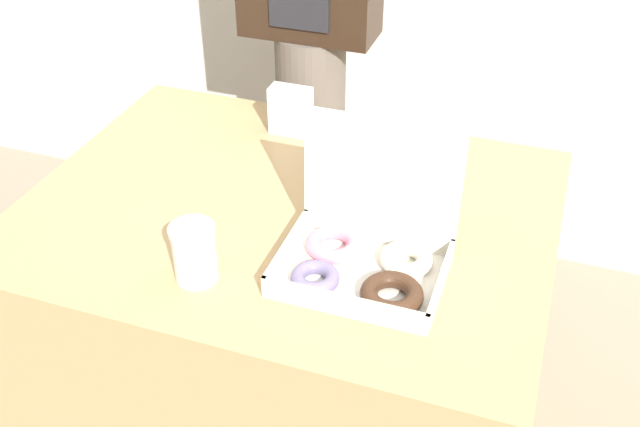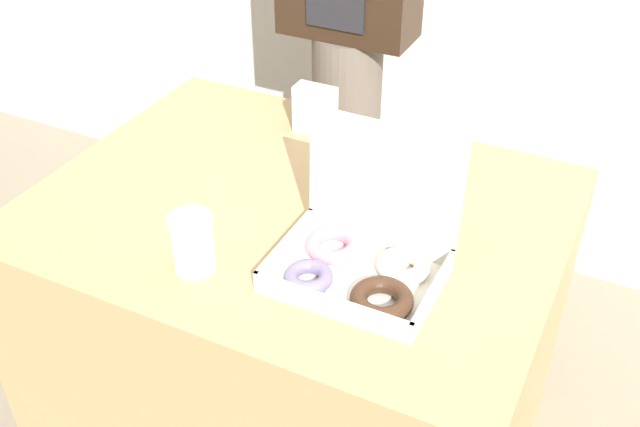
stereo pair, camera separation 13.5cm
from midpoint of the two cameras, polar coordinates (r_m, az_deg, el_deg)
The scene contains 5 objects.
table at distance 1.78m, azimuth -4.35°, elevation -9.75°, with size 1.07×0.82×0.78m.
donut_box at distance 1.34m, azimuth 0.74°, elevation -3.16°, with size 0.29×0.25×0.26m.
coffee_cup at distance 1.35m, azimuth -12.42°, elevation -3.05°, with size 0.08×0.08×0.11m.
napkin_holder at distance 1.77m, azimuth -4.46°, elevation 7.76°, with size 0.10×0.05×0.12m.
person_customer at distance 2.06m, azimuth -2.70°, elevation 15.74°, with size 0.36×0.23×1.67m.
Camera 1 is at (0.48, -1.16, 1.65)m, focal length 42.00 mm.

